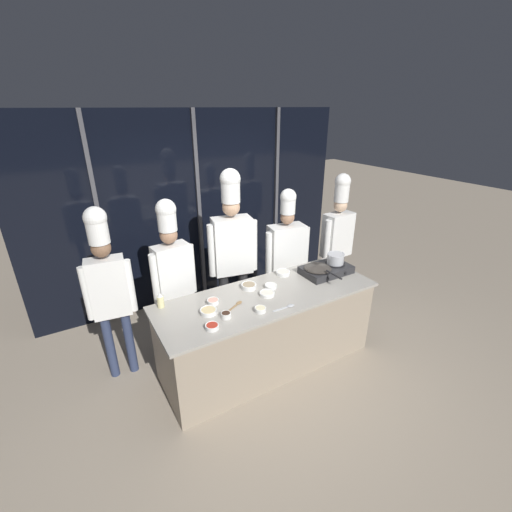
% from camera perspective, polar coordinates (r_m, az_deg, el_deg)
% --- Properties ---
extents(ground_plane, '(24.00, 24.00, 0.00)m').
position_cam_1_polar(ground_plane, '(4.16, 1.84, -17.11)').
color(ground_plane, gray).
extents(window_wall_back, '(4.64, 0.09, 2.70)m').
position_cam_1_polar(window_wall_back, '(5.02, -9.62, 7.61)').
color(window_wall_back, black).
rests_on(window_wall_back, ground_plane).
extents(demo_counter, '(2.40, 0.85, 0.89)m').
position_cam_1_polar(demo_counter, '(3.88, 1.93, -12.11)').
color(demo_counter, gray).
rests_on(demo_counter, ground_plane).
extents(portable_stove, '(0.59, 0.37, 0.10)m').
position_cam_1_polar(portable_stove, '(4.14, 11.61, -2.23)').
color(portable_stove, '#28282B').
rests_on(portable_stove, demo_counter).
extents(frying_pan, '(0.32, 0.55, 0.05)m').
position_cam_1_polar(frying_pan, '(4.03, 10.30, -1.76)').
color(frying_pan, '#38332D').
rests_on(frying_pan, portable_stove).
extents(stock_pot, '(0.23, 0.20, 0.12)m').
position_cam_1_polar(stock_pot, '(4.18, 13.12, -0.38)').
color(stock_pot, '#B7BABF').
rests_on(stock_pot, portable_stove).
extents(squeeze_bottle_oil, '(0.07, 0.07, 0.15)m').
position_cam_1_polar(squeeze_bottle_oil, '(3.52, -15.64, -7.16)').
color(squeeze_bottle_oil, beige).
rests_on(squeeze_bottle_oil, demo_counter).
extents(prep_bowl_soy_glaze, '(0.10, 0.10, 0.05)m').
position_cam_1_polar(prep_bowl_soy_glaze, '(3.26, -5.03, -9.74)').
color(prep_bowl_soy_glaze, white).
rests_on(prep_bowl_soy_glaze, demo_counter).
extents(prep_bowl_onion, '(0.17, 0.17, 0.04)m').
position_cam_1_polar(prep_bowl_onion, '(4.05, 4.54, -2.77)').
color(prep_bowl_onion, white).
rests_on(prep_bowl_onion, demo_counter).
extents(prep_bowl_shrimp, '(0.13, 0.13, 0.04)m').
position_cam_1_polar(prep_bowl_shrimp, '(3.50, -7.17, -7.48)').
color(prep_bowl_shrimp, white).
rests_on(prep_bowl_shrimp, demo_counter).
extents(prep_bowl_rice, '(0.14, 0.14, 0.04)m').
position_cam_1_polar(prep_bowl_rice, '(3.75, 2.50, -5.02)').
color(prep_bowl_rice, white).
rests_on(prep_bowl_rice, demo_counter).
extents(prep_bowl_garlic, '(0.16, 0.16, 0.04)m').
position_cam_1_polar(prep_bowl_garlic, '(3.61, 1.87, -6.26)').
color(prep_bowl_garlic, white).
rests_on(prep_bowl_garlic, demo_counter).
extents(prep_bowl_ginger, '(0.17, 0.17, 0.04)m').
position_cam_1_polar(prep_bowl_ginger, '(3.35, -7.92, -9.08)').
color(prep_bowl_ginger, white).
rests_on(prep_bowl_ginger, demo_counter).
extents(prep_bowl_mushrooms, '(0.17, 0.17, 0.05)m').
position_cam_1_polar(prep_bowl_mushrooms, '(3.74, -1.20, -4.99)').
color(prep_bowl_mushrooms, white).
rests_on(prep_bowl_mushrooms, demo_counter).
extents(prep_bowl_chili_flakes, '(0.13, 0.13, 0.04)m').
position_cam_1_polar(prep_bowl_chili_flakes, '(3.14, -7.33, -11.56)').
color(prep_bowl_chili_flakes, white).
rests_on(prep_bowl_chili_flakes, demo_counter).
extents(prep_bowl_noodles, '(0.11, 0.11, 0.05)m').
position_cam_1_polar(prep_bowl_noodles, '(3.34, 0.73, -8.86)').
color(prep_bowl_noodles, white).
rests_on(prep_bowl_noodles, demo_counter).
extents(serving_spoon_slotted, '(0.25, 0.05, 0.02)m').
position_cam_1_polar(serving_spoon_slotted, '(3.43, 5.32, -8.40)').
color(serving_spoon_slotted, '#B2B5BA').
rests_on(serving_spoon_slotted, demo_counter).
extents(serving_spoon_solid, '(0.23, 0.14, 0.02)m').
position_cam_1_polar(serving_spoon_solid, '(3.46, -3.18, -8.03)').
color(serving_spoon_solid, olive).
rests_on(serving_spoon_solid, demo_counter).
extents(chef_head, '(0.47, 0.23, 1.89)m').
position_cam_1_polar(chef_head, '(3.67, -23.49, -4.04)').
color(chef_head, '#2D3856').
rests_on(chef_head, ground_plane).
extents(chef_sous, '(0.50, 0.24, 1.88)m').
position_cam_1_polar(chef_sous, '(3.79, -13.77, -2.12)').
color(chef_sous, '#2D3856').
rests_on(chef_sous, ground_plane).
extents(chef_line, '(0.59, 0.32, 2.10)m').
position_cam_1_polar(chef_line, '(4.06, -3.99, 1.99)').
color(chef_line, '#232326').
rests_on(chef_line, ground_plane).
extents(chef_pastry, '(0.61, 0.31, 1.80)m').
position_cam_1_polar(chef_pastry, '(4.45, 5.07, 1.09)').
color(chef_pastry, '#2D3856').
rests_on(chef_pastry, ground_plane).
extents(chef_apprentice, '(0.56, 0.25, 1.92)m').
position_cam_1_polar(chef_apprentice, '(4.89, 13.47, 3.66)').
color(chef_apprentice, '#232326').
rests_on(chef_apprentice, ground_plane).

